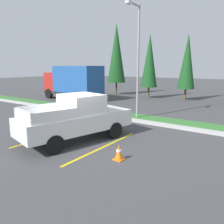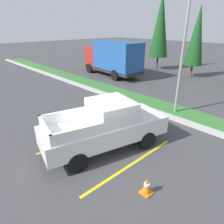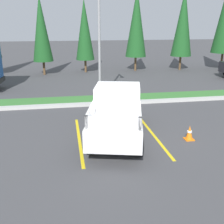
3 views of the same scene
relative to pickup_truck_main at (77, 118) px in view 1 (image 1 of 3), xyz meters
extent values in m
plane|color=#424244|center=(0.19, -0.35, -1.04)|extent=(120.00, 120.00, 0.00)
cube|color=yellow|center=(-1.56, -0.05, -1.04)|extent=(0.12, 4.80, 0.01)
cube|color=yellow|center=(1.54, -0.05, -1.04)|extent=(0.12, 4.80, 0.01)
cube|color=#B2B2AD|center=(0.19, 4.65, -0.97)|extent=(56.00, 0.40, 0.15)
cube|color=#387533|center=(0.19, 5.75, -1.01)|extent=(56.00, 1.80, 0.06)
cylinder|color=black|center=(-0.47, 1.66, -0.66)|extent=(0.45, 0.80, 0.76)
cylinder|color=black|center=(1.18, 1.25, -0.66)|extent=(0.45, 0.80, 0.76)
cylinder|color=black|center=(-1.21, -1.35, -0.66)|extent=(0.45, 0.80, 0.76)
cylinder|color=black|center=(0.44, -1.76, -0.66)|extent=(0.45, 0.80, 0.76)
cube|color=white|center=(-0.01, -0.05, -0.16)|extent=(3.09, 5.50, 0.76)
cube|color=white|center=(0.06, 0.24, 0.64)|extent=(2.09, 1.98, 0.84)
cube|color=#2D3842|center=(0.26, 1.04, 0.69)|extent=(1.59, 0.45, 0.63)
cube|color=white|center=(-1.19, -1.25, 0.44)|extent=(0.55, 1.87, 0.44)
cube|color=white|center=(0.47, -1.66, 0.44)|extent=(0.55, 1.87, 0.44)
cube|color=white|center=(-0.58, -2.33, 0.44)|extent=(1.77, 0.53, 0.44)
cube|color=silver|center=(0.60, 2.43, -0.40)|extent=(1.79, 0.59, 0.28)
cylinder|color=black|center=(-12.39, 8.56, -0.54)|extent=(1.02, 0.37, 1.00)
cylinder|color=black|center=(-12.23, 10.75, -0.54)|extent=(1.02, 0.37, 1.00)
cylinder|color=black|center=(-8.00, 8.25, -0.54)|extent=(1.02, 0.37, 1.00)
cylinder|color=black|center=(-7.85, 10.44, -0.54)|extent=(1.02, 0.37, 1.00)
cube|color=#262626|center=(-9.72, 9.47, -0.39)|extent=(6.94, 2.77, 0.30)
cube|color=#AD231E|center=(-12.26, 9.65, 0.71)|extent=(1.76, 2.41, 1.90)
cube|color=#2D3842|center=(-13.08, 9.71, 0.96)|extent=(0.21, 2.10, 0.90)
cube|color=#235199|center=(-8.92, 9.41, 1.06)|extent=(5.16, 2.75, 2.60)
cylinder|color=gray|center=(0.00, 5.55, 2.45)|extent=(0.14, 0.14, 6.97)
cylinder|color=gray|center=(0.00, 4.95, 5.83)|extent=(0.10, 1.20, 0.10)
cube|color=silver|center=(0.00, 4.35, 5.79)|extent=(0.24, 0.44, 0.14)
cylinder|color=brown|center=(-8.43, 15.55, -0.30)|extent=(0.20, 0.20, 1.48)
cone|color=#194C1E|center=(-8.43, 15.55, 3.81)|extent=(2.14, 2.14, 6.74)
cylinder|color=brown|center=(-3.79, 14.88, -0.44)|extent=(0.20, 0.20, 1.20)
cone|color=#194C1E|center=(-3.79, 14.88, 2.89)|extent=(1.73, 1.73, 5.46)
cylinder|color=brown|center=(-0.06, 15.57, -0.46)|extent=(0.20, 0.20, 1.16)
cone|color=#194C1E|center=(-0.06, 15.57, 2.77)|extent=(1.68, 1.68, 5.29)
cube|color=orange|center=(2.80, -0.80, -1.02)|extent=(0.36, 0.36, 0.04)
cone|color=orange|center=(2.80, -0.80, -0.72)|extent=(0.28, 0.28, 0.56)
cylinder|color=white|center=(2.80, -0.80, -0.69)|extent=(0.19, 0.19, 0.07)
camera|label=1|loc=(7.08, -7.28, 2.28)|focal=36.44mm
camera|label=2|loc=(5.60, -4.89, 3.84)|focal=32.40mm
camera|label=3|loc=(-2.00, -10.51, 3.52)|focal=44.85mm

